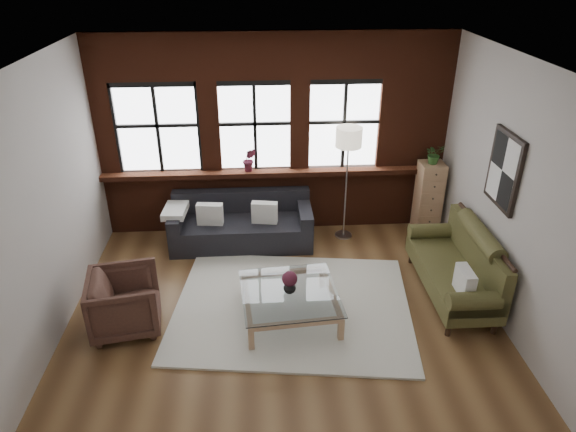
{
  "coord_description": "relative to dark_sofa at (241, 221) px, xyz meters",
  "views": [
    {
      "loc": [
        -0.27,
        -5.3,
        4.25
      ],
      "look_at": [
        0.1,
        0.6,
        1.15
      ],
      "focal_mm": 32.0,
      "sensor_mm": 36.0,
      "label": 1
    }
  ],
  "objects": [
    {
      "name": "floor",
      "position": [
        0.56,
        -1.9,
        -0.4
      ],
      "size": [
        5.5,
        5.5,
        0.0
      ],
      "primitive_type": "plane",
      "color": "brown",
      "rests_on": "ground"
    },
    {
      "name": "ceiling",
      "position": [
        0.56,
        -1.9,
        2.8
      ],
      "size": [
        5.5,
        5.5,
        0.0
      ],
      "primitive_type": "plane",
      "rotation": [
        3.14,
        0.0,
        0.0
      ],
      "color": "white",
      "rests_on": "ground"
    },
    {
      "name": "wall_back",
      "position": [
        0.56,
        0.6,
        1.2
      ],
      "size": [
        5.5,
        0.0,
        5.5
      ],
      "primitive_type": "plane",
      "rotation": [
        1.57,
        0.0,
        0.0
      ],
      "color": "#B3ACA6",
      "rests_on": "ground"
    },
    {
      "name": "wall_front",
      "position": [
        0.56,
        -4.4,
        1.2
      ],
      "size": [
        5.5,
        0.0,
        5.5
      ],
      "primitive_type": "plane",
      "rotation": [
        -1.57,
        0.0,
        0.0
      ],
      "color": "#B3ACA6",
      "rests_on": "ground"
    },
    {
      "name": "wall_left",
      "position": [
        -2.19,
        -1.9,
        1.2
      ],
      "size": [
        0.0,
        5.0,
        5.0
      ],
      "primitive_type": "plane",
      "rotation": [
        1.57,
        0.0,
        1.57
      ],
      "color": "#B3ACA6",
      "rests_on": "ground"
    },
    {
      "name": "wall_right",
      "position": [
        3.31,
        -1.9,
        1.2
      ],
      "size": [
        0.0,
        5.0,
        5.0
      ],
      "primitive_type": "plane",
      "rotation": [
        1.57,
        0.0,
        -1.57
      ],
      "color": "#B3ACA6",
      "rests_on": "ground"
    },
    {
      "name": "brick_backwall",
      "position": [
        0.56,
        0.54,
        1.2
      ],
      "size": [
        5.5,
        0.12,
        3.2
      ],
      "primitive_type": null,
      "color": "#522213",
      "rests_on": "floor"
    },
    {
      "name": "sill_ledge",
      "position": [
        0.56,
        0.45,
        0.64
      ],
      "size": [
        5.5,
        0.3,
        0.08
      ],
      "primitive_type": "cube",
      "color": "#522213",
      "rests_on": "brick_backwall"
    },
    {
      "name": "window_left",
      "position": [
        -1.24,
        0.55,
        1.35
      ],
      "size": [
        1.38,
        0.1,
        1.5
      ],
      "primitive_type": null,
      "color": "black",
      "rests_on": "brick_backwall"
    },
    {
      "name": "window_mid",
      "position": [
        0.26,
        0.55,
        1.35
      ],
      "size": [
        1.38,
        0.1,
        1.5
      ],
      "primitive_type": null,
      "color": "black",
      "rests_on": "brick_backwall"
    },
    {
      "name": "window_right",
      "position": [
        1.66,
        0.55,
        1.35
      ],
      "size": [
        1.38,
        0.1,
        1.5
      ],
      "primitive_type": null,
      "color": "black",
      "rests_on": "brick_backwall"
    },
    {
      "name": "wall_poster",
      "position": [
        3.28,
        -1.6,
        1.45
      ],
      "size": [
        0.05,
        0.74,
        0.94
      ],
      "primitive_type": null,
      "color": "black",
      "rests_on": "wall_right"
    },
    {
      "name": "shag_rug",
      "position": [
        0.69,
        -1.74,
        -0.39
      ],
      "size": [
        3.36,
        2.79,
        0.03
      ],
      "primitive_type": "cube",
      "rotation": [
        0.0,
        0.0,
        -0.13
      ],
      "color": "beige",
      "rests_on": "floor"
    },
    {
      "name": "dark_sofa",
      "position": [
        0.0,
        0.0,
        0.0
      ],
      "size": [
        2.22,
        0.9,
        0.8
      ],
      "primitive_type": null,
      "color": "black",
      "rests_on": "floor"
    },
    {
      "name": "pillow_a",
      "position": [
        -0.48,
        -0.1,
        0.19
      ],
      "size": [
        0.41,
        0.18,
        0.34
      ],
      "primitive_type": "cube",
      "rotation": [
        0.0,
        0.0,
        -0.11
      ],
      "color": "white",
      "rests_on": "dark_sofa"
    },
    {
      "name": "pillow_b",
      "position": [
        0.37,
        -0.1,
        0.19
      ],
      "size": [
        0.42,
        0.2,
        0.34
      ],
      "primitive_type": "cube",
      "rotation": [
        0.0,
        0.0,
        -0.16
      ],
      "color": "white",
      "rests_on": "dark_sofa"
    },
    {
      "name": "vintage_settee",
      "position": [
        2.86,
        -1.57,
        0.11
      ],
      "size": [
        0.85,
        1.91,
        1.02
      ],
      "primitive_type": null,
      "color": "#474521",
      "rests_on": "floor"
    },
    {
      "name": "pillow_settee",
      "position": [
        2.78,
        -2.16,
        0.21
      ],
      "size": [
        0.14,
        0.38,
        0.34
      ],
      "primitive_type": "cube",
      "rotation": [
        0.0,
        0.0,
        0.0
      ],
      "color": "white",
      "rests_on": "vintage_settee"
    },
    {
      "name": "armchair",
      "position": [
        -1.4,
        -1.99,
        -0.02
      ],
      "size": [
        0.96,
        0.94,
        0.76
      ],
      "primitive_type": "imported",
      "rotation": [
        0.0,
        0.0,
        1.74
      ],
      "color": "#442A22",
      "rests_on": "floor"
    },
    {
      "name": "coffee_table",
      "position": [
        0.64,
        -1.93,
        -0.21
      ],
      "size": [
        1.31,
        1.31,
        0.4
      ],
      "primitive_type": null,
      "rotation": [
        0.0,
        0.0,
        0.09
      ],
      "color": "tan",
      "rests_on": "shag_rug"
    },
    {
      "name": "vase",
      "position": [
        0.64,
        -1.93,
        0.07
      ],
      "size": [
        0.19,
        0.19,
        0.17
      ],
      "primitive_type": "imported",
      "rotation": [
        0.0,
        0.0,
        -0.19
      ],
      "color": "#B2B2B2",
      "rests_on": "coffee_table"
    },
    {
      "name": "flowers",
      "position": [
        0.64,
        -1.93,
        0.19
      ],
      "size": [
        0.2,
        0.2,
        0.2
      ],
      "primitive_type": "sphere",
      "color": "#5E2034",
      "rests_on": "vase"
    },
    {
      "name": "drawer_chest",
      "position": [
        3.04,
        0.16,
        0.22
      ],
      "size": [
        0.38,
        0.38,
        1.24
      ],
      "primitive_type": "cube",
      "color": "tan",
      "rests_on": "floor"
    },
    {
      "name": "potted_plant_top",
      "position": [
        3.04,
        0.16,
        1.0
      ],
      "size": [
        0.34,
        0.31,
        0.32
      ],
      "primitive_type": "imported",
      "rotation": [
        0.0,
        0.0,
        0.25
      ],
      "color": "#2D5923",
      "rests_on": "drawer_chest"
    },
    {
      "name": "floor_lamp",
      "position": [
        1.67,
        0.12,
        0.61
      ],
      "size": [
        0.4,
        0.4,
        2.02
      ],
      "primitive_type": null,
      "color": "#A5A5A8",
      "rests_on": "floor"
    },
    {
      "name": "sill_plant",
      "position": [
        0.15,
        0.42,
        0.87
      ],
      "size": [
        0.23,
        0.19,
        0.38
      ],
      "primitive_type": "imported",
      "rotation": [
        0.0,
        0.0,
        -0.1
      ],
      "color": "#5E2034",
      "rests_on": "sill_ledge"
    }
  ]
}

